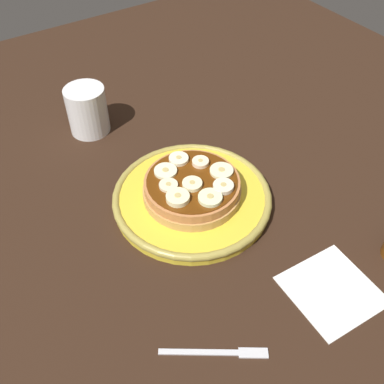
{
  "coord_description": "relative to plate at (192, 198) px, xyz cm",
  "views": [
    {
      "loc": [
        -40.45,
        26.71,
        51.27
      ],
      "look_at": [
        0.0,
        0.0,
        2.36
      ],
      "focal_mm": 42.13,
      "sensor_mm": 36.0,
      "label": 1
    }
  ],
  "objects": [
    {
      "name": "ground_plane",
      "position": [
        0.0,
        0.0,
        -2.61
      ],
      "size": [
        140.0,
        140.0,
        3.0
      ],
      "primitive_type": "cube",
      "color": "black"
    },
    {
      "name": "plate",
      "position": [
        0.0,
        0.0,
        0.0
      ],
      "size": [
        24.65,
        24.65,
        2.06
      ],
      "color": "yellow",
      "rests_on": "ground_plane"
    },
    {
      "name": "pancake_stack",
      "position": [
        0.0,
        0.05,
        2.15
      ],
      "size": [
        15.44,
        15.23,
        3.15
      ],
      "color": "tan",
      "rests_on": "plate"
    },
    {
      "name": "banana_slice_0",
      "position": [
        -0.97,
        0.6,
        4.0
      ],
      "size": [
        2.98,
        2.98,
        0.87
      ],
      "color": "#F9F0B7",
      "rests_on": "pancake_stack"
    },
    {
      "name": "banana_slice_1",
      "position": [
        -0.95,
        -4.74,
        3.91
      ],
      "size": [
        3.59,
        3.59,
        0.7
      ],
      "color": "#F2EFB7",
      "rests_on": "pancake_stack"
    },
    {
      "name": "banana_slice_2",
      "position": [
        0.81,
        3.61,
        3.91
      ],
      "size": [
        2.81,
        2.81,
        0.7
      ],
      "color": "beige",
      "rests_on": "pancake_stack"
    },
    {
      "name": "banana_slice_3",
      "position": [
        -2.21,
        3.89,
        4.1
      ],
      "size": [
        3.42,
        3.42,
        1.06
      ],
      "color": "#FBF2B5",
      "rests_on": "pancake_stack"
    },
    {
      "name": "banana_slice_4",
      "position": [
        4.89,
        -0.75,
        3.97
      ],
      "size": [
        3.08,
        3.08,
        0.81
      ],
      "color": "#FBEFC4",
      "rests_on": "pancake_stack"
    },
    {
      "name": "banana_slice_5",
      "position": [
        2.38,
        -3.14,
        4.0
      ],
      "size": [
        2.61,
        2.61,
        0.87
      ],
      "color": "#FEE4BA",
      "rests_on": "pancake_stack"
    },
    {
      "name": "banana_slice_6",
      "position": [
        -4.71,
        0.07,
        3.98
      ],
      "size": [
        3.5,
        3.5,
        0.84
      ],
      "color": "#EAF3B5",
      "rests_on": "pancake_stack"
    },
    {
      "name": "banana_slice_7",
      "position": [
        -3.93,
        -2.89,
        4.04
      ],
      "size": [
        3.06,
        3.06,
        0.96
      ],
      "color": "beige",
      "rests_on": "pancake_stack"
    },
    {
      "name": "banana_slice_8",
      "position": [
        3.69,
        2.37,
        3.9
      ],
      "size": [
        3.51,
        3.51,
        0.68
      ],
      "color": "#ECEDC1",
      "rests_on": "pancake_stack"
    },
    {
      "name": "coffee_mug",
      "position": [
        26.3,
        5.37,
        3.35
      ],
      "size": [
        10.43,
        7.18,
        8.66
      ],
      "color": "white",
      "rests_on": "ground_plane"
    },
    {
      "name": "napkin",
      "position": [
        -23.48,
        -6.56,
        -0.96
      ],
      "size": [
        11.58,
        11.58,
        0.3
      ],
      "primitive_type": "cube",
      "rotation": [
        0.0,
        0.0,
        -0.05
      ],
      "color": "white",
      "rests_on": "ground_plane"
    },
    {
      "name": "fork",
      "position": [
        -22.32,
        10.73,
        -0.86
      ],
      "size": [
        8.13,
        11.29,
        0.5
      ],
      "color": "silver",
      "rests_on": "ground_plane"
    }
  ]
}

